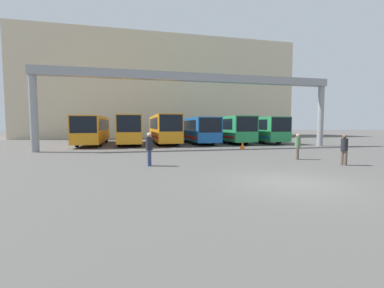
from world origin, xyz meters
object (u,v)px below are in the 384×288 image
at_px(bus_slot_3, 196,129).
at_px(pedestrian_near_left, 149,148).
at_px(bus_slot_2, 164,127).
at_px(bus_slot_5, 259,128).
at_px(traffic_cone, 242,146).
at_px(pedestrian_far_center, 298,146).
at_px(bus_slot_1, 129,128).
at_px(bus_slot_0, 93,129).
at_px(pedestrian_near_center, 344,149).
at_px(bus_slot_4, 227,128).

xyz_separation_m(bus_slot_3, pedestrian_near_left, (-6.77, -17.08, -0.79)).
distance_m(bus_slot_2, bus_slot_5, 11.90).
height_order(pedestrian_near_left, traffic_cone, pedestrian_near_left).
distance_m(bus_slot_5, pedestrian_far_center, 16.44).
height_order(bus_slot_1, bus_slot_2, bus_slot_2).
bearing_deg(bus_slot_5, bus_slot_1, 179.76).
relative_size(bus_slot_0, pedestrian_near_center, 7.26).
distance_m(bus_slot_1, bus_slot_5, 15.79).
distance_m(bus_slot_3, traffic_cone, 9.84).
relative_size(bus_slot_4, bus_slot_5, 1.17).
bearing_deg(bus_slot_3, bus_slot_4, -3.47).
xyz_separation_m(bus_slot_5, pedestrian_far_center, (-5.48, -15.48, -0.91)).
xyz_separation_m(bus_slot_5, pedestrian_near_center, (-4.54, -18.11, -0.90)).
bearing_deg(pedestrian_near_left, bus_slot_3, 165.95).
bearing_deg(pedestrian_near_left, bus_slot_0, -155.70).
height_order(pedestrian_far_center, traffic_cone, pedestrian_far_center).
relative_size(bus_slot_2, bus_slot_5, 1.23).
xyz_separation_m(pedestrian_far_center, pedestrian_near_left, (-9.18, -0.49, 0.08)).
height_order(bus_slot_3, bus_slot_4, bus_slot_4).
relative_size(bus_slot_0, pedestrian_far_center, 7.42).
bearing_deg(bus_slot_0, bus_slot_2, 1.90).
distance_m(bus_slot_4, pedestrian_far_center, 16.45).
distance_m(bus_slot_3, bus_slot_5, 7.97).
bearing_deg(traffic_cone, bus_slot_0, 145.74).
bearing_deg(pedestrian_near_center, bus_slot_3, -17.76).
bearing_deg(traffic_cone, pedestrian_near_left, -139.03).
distance_m(bus_slot_2, traffic_cone, 11.36).
xyz_separation_m(bus_slot_1, bus_slot_3, (7.90, 1.05, -0.11)).
bearing_deg(bus_slot_3, pedestrian_near_left, -111.61).
height_order(bus_slot_4, traffic_cone, bus_slot_4).
distance_m(bus_slot_2, pedestrian_near_center, 20.65).
bearing_deg(bus_slot_0, pedestrian_near_center, -51.38).
xyz_separation_m(bus_slot_4, traffic_cone, (-2.05, -9.32, -1.48)).
bearing_deg(bus_slot_0, bus_slot_4, -0.14).
height_order(bus_slot_0, bus_slot_4, bus_slot_4).
xyz_separation_m(bus_slot_3, bus_slot_5, (7.90, -1.12, 0.05)).
distance_m(bus_slot_4, bus_slot_5, 4.04).
bearing_deg(bus_slot_3, bus_slot_0, -179.02).
relative_size(pedestrian_far_center, pedestrian_near_center, 0.98).
bearing_deg(bus_slot_1, bus_slot_2, 15.72).
xyz_separation_m(bus_slot_2, traffic_cone, (5.84, -9.62, -1.55)).
relative_size(bus_slot_3, bus_slot_5, 1.22).
bearing_deg(pedestrian_far_center, traffic_cone, -136.50).
height_order(bus_slot_0, bus_slot_1, bus_slot_1).
relative_size(pedestrian_far_center, pedestrian_near_left, 0.92).
height_order(pedestrian_near_left, pedestrian_near_center, pedestrian_near_left).
height_order(bus_slot_3, bus_slot_5, bus_slot_5).
bearing_deg(bus_slot_2, bus_slot_1, -164.28).
relative_size(bus_slot_2, pedestrian_near_center, 7.58).
xyz_separation_m(pedestrian_near_left, traffic_cone, (8.66, 7.52, -0.59)).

